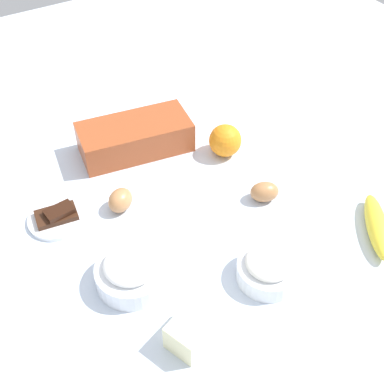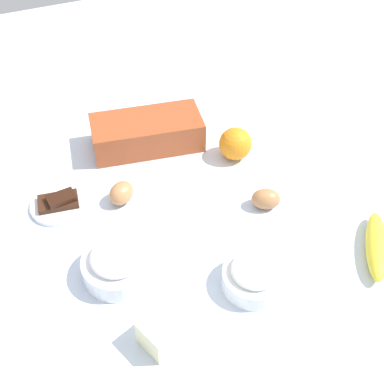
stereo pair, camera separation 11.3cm
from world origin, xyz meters
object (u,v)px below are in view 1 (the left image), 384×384
object	(u,v)px
flour_bowl	(268,268)
egg_beside_bowl	(120,200)
loaf_pan	(135,136)
chocolate_plate	(57,217)
banana	(377,226)
sugar_bowl	(131,271)
butter_block	(193,330)
orange_fruit	(225,140)
egg_near_butter	(264,192)

from	to	relation	value
flour_bowl	egg_beside_bowl	size ratio (longest dim) A/B	1.93
loaf_pan	flour_bowl	size ratio (longest dim) A/B	2.37
chocolate_plate	banana	bearing A→B (deg)	-34.49
sugar_bowl	chocolate_plate	world-z (taller)	sugar_bowl
banana	butter_block	world-z (taller)	butter_block
orange_fruit	loaf_pan	bearing A→B (deg)	144.34
loaf_pan	orange_fruit	bearing A→B (deg)	-26.02
loaf_pan	egg_beside_bowl	size ratio (longest dim) A/B	4.58
egg_beside_bowl	chocolate_plate	xyz separation A→B (m)	(-0.14, 0.04, -0.02)
banana	egg_beside_bowl	bearing A→B (deg)	141.01
loaf_pan	flour_bowl	world-z (taller)	loaf_pan
flour_bowl	sugar_bowl	distance (m)	0.27
banana	egg_beside_bowl	size ratio (longest dim) A/B	2.92
butter_block	egg_beside_bowl	distance (m)	0.37
sugar_bowl	egg_beside_bowl	size ratio (longest dim) A/B	2.22
flour_bowl	chocolate_plate	world-z (taller)	flour_bowl
orange_fruit	butter_block	xyz separation A→B (m)	(-0.35, -0.41, -0.01)
flour_bowl	egg_beside_bowl	distance (m)	0.37
chocolate_plate	loaf_pan	bearing A→B (deg)	26.63
banana	orange_fruit	xyz separation A→B (m)	(-0.13, 0.40, 0.02)
banana	orange_fruit	bearing A→B (deg)	108.00
loaf_pan	egg_beside_bowl	xyz separation A→B (m)	(-0.13, -0.17, -0.02)
butter_block	chocolate_plate	size ratio (longest dim) A/B	0.69
egg_beside_bowl	banana	bearing A→B (deg)	-38.99
chocolate_plate	egg_near_butter	bearing A→B (deg)	-23.49
banana	orange_fruit	world-z (taller)	orange_fruit
loaf_pan	egg_near_butter	world-z (taller)	loaf_pan
orange_fruit	chocolate_plate	size ratio (longest dim) A/B	0.64
flour_bowl	egg_near_butter	world-z (taller)	flour_bowl
butter_block	chocolate_plate	distance (m)	0.42
loaf_pan	sugar_bowl	distance (m)	0.42
orange_fruit	egg_near_butter	world-z (taller)	orange_fruit
flour_bowl	orange_fruit	size ratio (longest dim) A/B	1.52
butter_block	egg_beside_bowl	bearing A→B (deg)	84.64
flour_bowl	orange_fruit	world-z (taller)	orange_fruit
orange_fruit	egg_beside_bowl	distance (m)	0.32
loaf_pan	chocolate_plate	bearing A→B (deg)	-143.74
orange_fruit	chocolate_plate	xyz separation A→B (m)	(-0.45, 0.00, -0.03)
orange_fruit	chocolate_plate	world-z (taller)	orange_fruit
sugar_bowl	egg_beside_bowl	distance (m)	0.21
banana	chocolate_plate	bearing A→B (deg)	145.51
flour_bowl	egg_beside_bowl	bearing A→B (deg)	116.63
sugar_bowl	chocolate_plate	distance (m)	0.25
loaf_pan	chocolate_plate	size ratio (longest dim) A/B	2.29
banana	egg_beside_bowl	xyz separation A→B (m)	(-0.44, 0.36, 0.01)
butter_block	orange_fruit	bearing A→B (deg)	49.56
orange_fruit	butter_block	distance (m)	0.54
egg_near_butter	orange_fruit	bearing A→B (deg)	84.87
sugar_bowl	chocolate_plate	bearing A→B (deg)	105.95
egg_near_butter	butter_block	bearing A→B (deg)	-146.28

